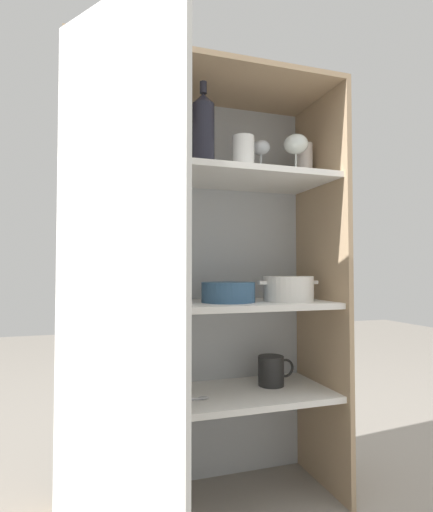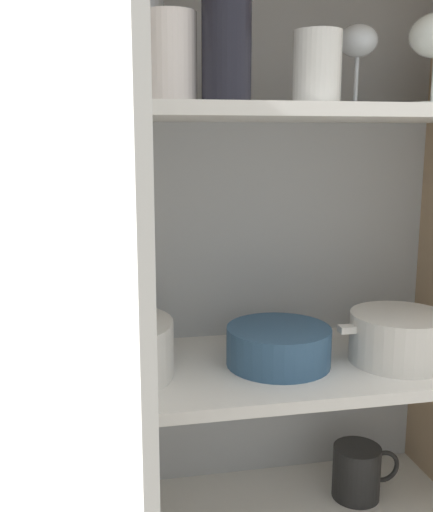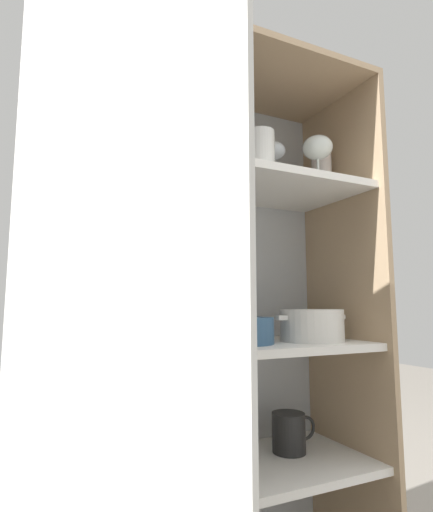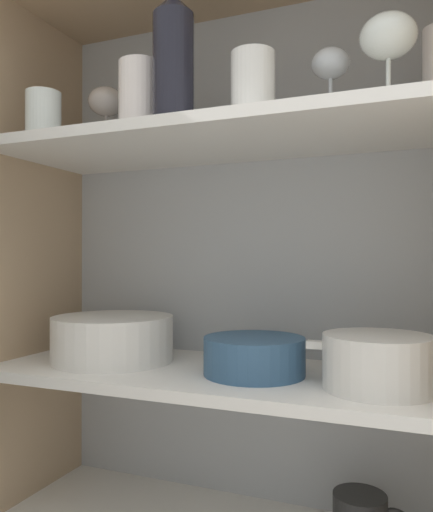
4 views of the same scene
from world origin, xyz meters
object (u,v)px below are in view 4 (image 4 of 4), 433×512
Objects in this scene: mixing_bowl_large at (254,354)px; wine_bottle at (173,57)px; plate_stack_white at (113,338)px; casserole_dish at (378,362)px.

wine_bottle is at bearing -140.71° from mixing_bowl_large.
casserole_dish is at bearing -4.13° from plate_stack_white.
wine_bottle is 0.55m from plate_stack_white.
mixing_bowl_large is at bearing -2.08° from plate_stack_white.
wine_bottle reaches higher than casserole_dish.
casserole_dish is at bearing 11.61° from wine_bottle.
wine_bottle is 0.53m from mixing_bowl_large.
casserole_dish reaches higher than mixing_bowl_large.
wine_bottle reaches higher than plate_stack_white.
plate_stack_white is 0.51m from casserole_dish.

